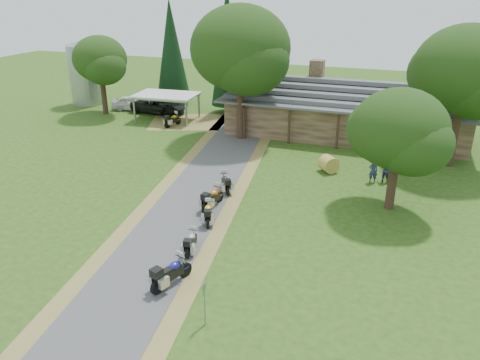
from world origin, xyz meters
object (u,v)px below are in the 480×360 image
(motorcycle_row_a, at_px, (171,271))
(motorcycle_row_c, at_px, (208,212))
(motorcycle_carport_a, at_px, (173,119))
(hay_bale, at_px, (329,164))
(motorcycle_row_d, at_px, (213,197))
(carport, at_px, (167,107))
(silo, at_px, (85,73))
(motorcycle_row_e, at_px, (225,182))
(lodge, at_px, (346,107))
(car_dark_suv, at_px, (158,102))
(car_white_sedan, at_px, (133,101))
(motorcycle_row_b, at_px, (191,241))

(motorcycle_row_a, bearing_deg, motorcycle_row_c, 27.66)
(motorcycle_carport_a, bearing_deg, hay_bale, -99.14)
(motorcycle_row_d, relative_size, hay_bale, 1.75)
(carport, relative_size, motorcycle_row_c, 3.29)
(motorcycle_row_d, bearing_deg, motorcycle_row_a, -162.71)
(motorcycle_row_c, relative_size, hay_bale, 1.54)
(silo, xyz_separation_m, motorcycle_row_c, (23.81, -21.40, -2.83))
(motorcycle_row_a, height_order, motorcycle_row_e, motorcycle_row_a)
(lodge, relative_size, carport, 3.59)
(car_dark_suv, bearing_deg, motorcycle_row_d, -137.85)
(carport, bearing_deg, motorcycle_row_c, -60.53)
(silo, xyz_separation_m, motorcycle_row_e, (23.18, -17.09, -2.82))
(carport, bearing_deg, lodge, 0.12)
(motorcycle_row_c, bearing_deg, car_dark_suv, 13.16)
(motorcycle_row_e, bearing_deg, silo, 20.92)
(motorcycle_row_a, height_order, motorcycle_row_c, motorcycle_row_a)
(hay_bale, bearing_deg, motorcycle_row_c, -117.02)
(carport, height_order, motorcycle_row_e, carport)
(motorcycle_row_d, relative_size, motorcycle_carport_a, 1.05)
(motorcycle_row_e, xyz_separation_m, hay_bale, (5.71, 5.66, -0.04))
(lodge, xyz_separation_m, motorcycle_row_e, (-5.46, -15.38, -1.82))
(car_dark_suv, height_order, motorcycle_row_e, car_dark_suv)
(motorcycle_row_d, bearing_deg, motorcycle_row_e, 11.48)
(lodge, relative_size, motorcycle_carport_a, 10.90)
(motorcycle_row_a, height_order, motorcycle_carport_a, motorcycle_row_a)
(hay_bale, bearing_deg, motorcycle_carport_a, 157.46)
(car_white_sedan, distance_m, motorcycle_row_d, 25.50)
(carport, height_order, motorcycle_row_d, carport)
(car_dark_suv, relative_size, motorcycle_row_e, 3.44)
(motorcycle_row_c, height_order, motorcycle_carport_a, motorcycle_carport_a)
(motorcycle_row_b, height_order, hay_bale, hay_bale)
(motorcycle_row_c, xyz_separation_m, motorcycle_row_e, (-0.63, 4.30, 0.01))
(carport, xyz_separation_m, hay_bale, (17.35, -8.41, -0.70))
(carport, relative_size, motorcycle_row_a, 2.84)
(motorcycle_row_c, xyz_separation_m, hay_bale, (5.08, 9.96, -0.03))
(motorcycle_row_b, xyz_separation_m, hay_bale, (4.65, 13.12, 0.01))
(motorcycle_row_b, height_order, motorcycle_row_e, motorcycle_row_e)
(motorcycle_row_c, distance_m, motorcycle_carport_a, 19.74)
(carport, relative_size, motorcycle_row_e, 3.24)
(car_white_sedan, relative_size, motorcycle_row_b, 3.35)
(silo, bearing_deg, motorcycle_row_d, -40.03)
(motorcycle_row_b, bearing_deg, car_dark_suv, 21.83)
(car_dark_suv, distance_m, motorcycle_row_a, 30.57)
(car_white_sedan, height_order, motorcycle_row_a, car_white_sedan)
(car_dark_suv, bearing_deg, motorcycle_carport_a, -131.62)
(car_white_sedan, distance_m, motorcycle_row_e, 23.58)
(car_dark_suv, bearing_deg, hay_bale, -112.84)
(motorcycle_row_d, height_order, motorcycle_carport_a, motorcycle_row_d)
(car_white_sedan, xyz_separation_m, motorcycle_row_b, (18.03, -23.84, -0.36))
(motorcycle_row_a, height_order, motorcycle_row_b, motorcycle_row_a)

